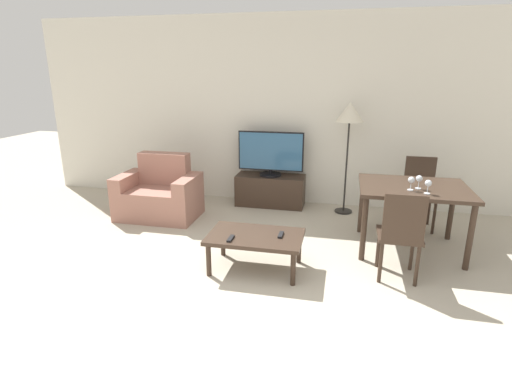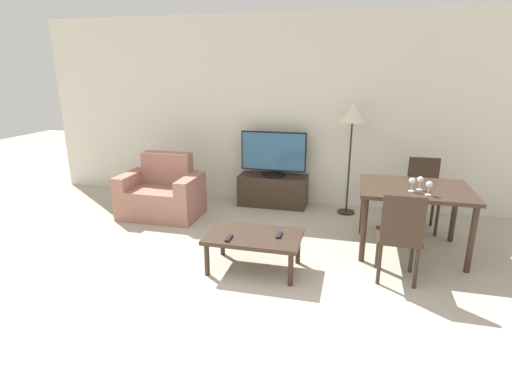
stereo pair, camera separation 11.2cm
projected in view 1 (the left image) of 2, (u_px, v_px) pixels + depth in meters
name	position (u px, v px, depth m)	size (l,w,h in m)	color
ground_plane	(206.00, 341.00, 2.97)	(18.00, 18.00, 0.00)	#B2A893
wall_back	(282.00, 112.00, 5.82)	(7.62, 0.06, 2.70)	silver
armchair	(160.00, 195.00, 5.44)	(1.06, 0.70, 0.85)	#9E6B5B
tv_stand	(270.00, 190.00, 5.92)	(1.00, 0.41, 0.45)	#38281E
tv	(271.00, 154.00, 5.75)	(0.95, 0.32, 0.64)	black
coffee_table	(255.00, 239.00, 3.96)	(0.94, 0.58, 0.37)	#38281E
dining_table	(413.00, 194.00, 4.33)	(1.14, 0.90, 0.74)	#38281E
dining_chair_near	(401.00, 232.00, 3.70)	(0.40, 0.40, 0.89)	#38281E
dining_chair_far	(419.00, 189.00, 5.04)	(0.40, 0.40, 0.89)	#38281E
floor_lamp	(350.00, 117.00, 5.29)	(0.37, 0.37, 1.53)	black
remote_primary	(281.00, 235.00, 3.93)	(0.04, 0.15, 0.02)	black
remote_secondary	(231.00, 238.00, 3.84)	(0.04, 0.15, 0.02)	black
wine_glass_left	(411.00, 181.00, 4.12)	(0.07, 0.07, 0.15)	silver
wine_glass_center	(428.00, 184.00, 4.00)	(0.07, 0.07, 0.15)	silver
wine_glass_right	(419.00, 179.00, 4.17)	(0.07, 0.07, 0.15)	silver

